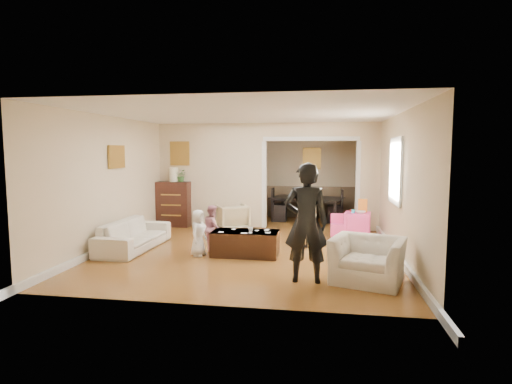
% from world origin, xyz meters
% --- Properties ---
extents(floor, '(7.00, 7.00, 0.00)m').
position_xyz_m(floor, '(0.00, 0.00, 0.00)').
color(floor, '#9D5E28').
rests_on(floor, ground).
extents(partition_left, '(2.75, 0.18, 2.60)m').
position_xyz_m(partition_left, '(-1.38, 1.80, 1.30)').
color(partition_left, beige).
rests_on(partition_left, ground).
extents(partition_right, '(0.55, 0.18, 2.60)m').
position_xyz_m(partition_right, '(2.48, 1.80, 1.30)').
color(partition_right, beige).
rests_on(partition_right, ground).
extents(partition_header, '(2.22, 0.18, 0.35)m').
position_xyz_m(partition_header, '(1.10, 1.80, 2.42)').
color(partition_header, beige).
rests_on(partition_header, partition_right).
extents(window_pane, '(0.03, 0.95, 1.10)m').
position_xyz_m(window_pane, '(2.73, -0.40, 1.55)').
color(window_pane, white).
rests_on(window_pane, ground).
extents(framed_art_partition, '(0.45, 0.03, 0.55)m').
position_xyz_m(framed_art_partition, '(-2.20, 1.70, 1.85)').
color(framed_art_partition, brown).
rests_on(framed_art_partition, partition_left).
extents(framed_art_sofa_wall, '(0.03, 0.55, 0.40)m').
position_xyz_m(framed_art_sofa_wall, '(-2.71, -0.60, 1.80)').
color(framed_art_sofa_wall, brown).
extents(framed_art_alcove, '(0.45, 0.03, 0.55)m').
position_xyz_m(framed_art_alcove, '(1.10, 3.44, 1.70)').
color(framed_art_alcove, brown).
extents(sofa, '(0.80, 1.93, 0.56)m').
position_xyz_m(sofa, '(-2.26, -0.88, 0.28)').
color(sofa, silver).
rests_on(sofa, ground).
extents(armchair_back, '(0.93, 0.94, 0.64)m').
position_xyz_m(armchair_back, '(-0.72, 1.16, 0.32)').
color(armchair_back, tan).
rests_on(armchair_back, ground).
extents(armchair_front, '(1.22, 1.14, 0.65)m').
position_xyz_m(armchair_front, '(2.05, -2.24, 0.33)').
color(armchair_front, silver).
rests_on(armchair_front, ground).
extents(dresser, '(0.83, 0.47, 1.14)m').
position_xyz_m(dresser, '(-2.33, 1.58, 0.57)').
color(dresser, '#34130F').
rests_on(dresser, ground).
extents(table_lamp, '(0.22, 0.22, 0.36)m').
position_xyz_m(table_lamp, '(-2.33, 1.58, 1.32)').
color(table_lamp, '#FFF7CF').
rests_on(table_lamp, dresser).
extents(potted_plant, '(0.28, 0.24, 0.31)m').
position_xyz_m(potted_plant, '(-2.13, 1.58, 1.29)').
color(potted_plant, '#3D6C30').
rests_on(potted_plant, dresser).
extents(coffee_table, '(1.21, 0.61, 0.45)m').
position_xyz_m(coffee_table, '(0.00, -1.04, 0.23)').
color(coffee_table, '#331C10').
rests_on(coffee_table, ground).
extents(coffee_cup, '(0.09, 0.09, 0.08)m').
position_xyz_m(coffee_cup, '(0.10, -1.09, 0.50)').
color(coffee_cup, silver).
rests_on(coffee_cup, coffee_table).
extents(play_table, '(0.64, 0.64, 0.53)m').
position_xyz_m(play_table, '(2.18, 1.02, 0.27)').
color(play_table, '#FF439A').
rests_on(play_table, ground).
extents(cereal_box, '(0.21, 0.10, 0.30)m').
position_xyz_m(cereal_box, '(2.30, 1.12, 0.68)').
color(cereal_box, gold).
rests_on(cereal_box, play_table).
extents(cyan_cup, '(0.08, 0.08, 0.08)m').
position_xyz_m(cyan_cup, '(2.08, 0.97, 0.57)').
color(cyan_cup, '#29B6D0').
rests_on(cyan_cup, play_table).
extents(toy_block, '(0.09, 0.07, 0.05)m').
position_xyz_m(toy_block, '(2.06, 1.14, 0.56)').
color(toy_block, red).
rests_on(toy_block, play_table).
extents(play_bowl, '(0.27, 0.27, 0.06)m').
position_xyz_m(play_bowl, '(2.23, 0.90, 0.56)').
color(play_bowl, silver).
rests_on(play_bowl, play_table).
extents(dining_table, '(2.07, 1.46, 0.66)m').
position_xyz_m(dining_table, '(1.00, 2.72, 0.33)').
color(dining_table, black).
rests_on(dining_table, ground).
extents(adult_person, '(0.66, 0.45, 1.76)m').
position_xyz_m(adult_person, '(1.14, -2.38, 0.88)').
color(adult_person, black).
rests_on(adult_person, ground).
extents(child_kneel_a, '(0.34, 0.46, 0.85)m').
position_xyz_m(child_kneel_a, '(-0.85, -1.19, 0.43)').
color(child_kneel_a, white).
rests_on(child_kneel_a, ground).
extents(child_kneel_b, '(0.46, 0.51, 0.88)m').
position_xyz_m(child_kneel_b, '(-0.70, -0.74, 0.44)').
color(child_kneel_b, '#D18391').
rests_on(child_kneel_b, ground).
extents(child_toddler, '(0.47, 0.44, 0.78)m').
position_xyz_m(child_toddler, '(1.05, -0.29, 0.39)').
color(child_toddler, black).
rests_on(child_toddler, ground).
extents(craft_papers, '(0.95, 0.47, 0.00)m').
position_xyz_m(craft_papers, '(0.06, -1.08, 0.45)').
color(craft_papers, white).
rests_on(craft_papers, coffee_table).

